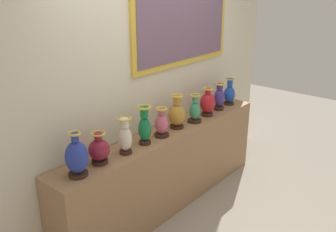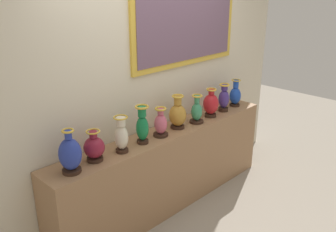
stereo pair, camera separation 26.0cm
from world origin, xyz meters
TOP-DOWN VIEW (x-y plane):
  - ground_plane at (0.00, 0.00)m, footprint 10.34×10.34m
  - display_shelf at (0.00, 0.00)m, footprint 2.83×0.39m
  - back_wall at (0.02, 0.25)m, footprint 4.34×0.14m
  - vase_cobalt at (-1.17, -0.04)m, footprint 0.19×0.19m
  - vase_burgundy at (-0.92, -0.01)m, footprint 0.18×0.18m
  - vase_ivory at (-0.64, -0.04)m, footprint 0.13×0.13m
  - vase_emerald at (-0.38, -0.03)m, footprint 0.13×0.13m
  - vase_rose at (-0.14, -0.03)m, footprint 0.15×0.15m
  - vase_ochre at (0.14, -0.01)m, footprint 0.18×0.18m
  - vase_jade at (0.40, -0.05)m, footprint 0.15×0.15m
  - vase_crimson at (0.66, -0.04)m, footprint 0.18×0.18m
  - vase_indigo at (0.92, -0.03)m, footprint 0.13×0.13m
  - vase_sapphire at (1.17, -0.02)m, footprint 0.14×0.14m

SIDE VIEW (x-z plane):
  - ground_plane at x=0.00m, z-range 0.00..0.00m
  - display_shelf at x=0.00m, z-range 0.00..0.89m
  - vase_burgundy at x=-0.92m, z-range 0.87..1.16m
  - vase_rose at x=-0.14m, z-range 0.87..1.17m
  - vase_jade at x=0.40m, z-range 0.86..1.18m
  - vase_sapphire at x=1.17m, z-range 0.86..1.20m
  - vase_crimson at x=0.66m, z-range 0.87..1.21m
  - vase_ochre at x=0.14m, z-range 0.86..1.22m
  - vase_indigo at x=0.92m, z-range 0.88..1.22m
  - vase_ivory at x=-0.64m, z-range 0.88..1.22m
  - vase_cobalt at x=-1.17m, z-range 0.86..1.24m
  - vase_emerald at x=-0.38m, z-range 0.88..1.26m
  - back_wall at x=0.02m, z-range 0.02..2.89m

